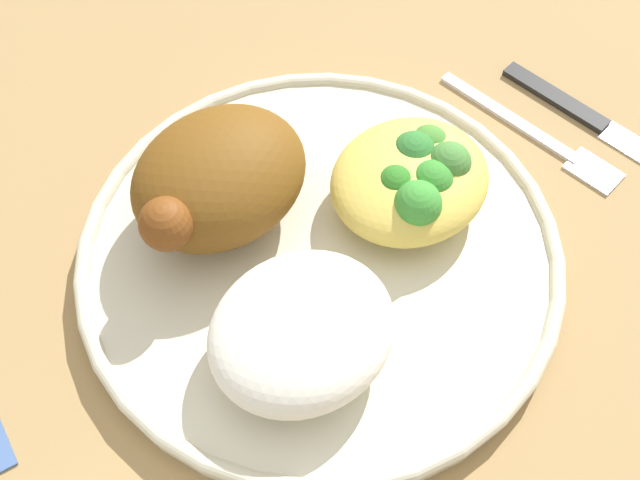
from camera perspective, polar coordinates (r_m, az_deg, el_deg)
ground_plane at (r=0.52m, az=0.00°, el=-1.71°), size 2.00×2.00×0.00m
plate at (r=0.51m, az=0.00°, el=-1.15°), size 0.29×0.29×0.02m
roasted_chicken at (r=0.50m, az=-6.80°, el=4.01°), size 0.11×0.09×0.06m
rice_pile at (r=0.45m, az=-1.22°, el=-6.03°), size 0.10×0.09×0.04m
mac_cheese_with_broccoli at (r=0.51m, az=6.21°, el=4.08°), size 0.10×0.09×0.04m
fork at (r=0.59m, az=14.09°, el=6.84°), size 0.03×0.14×0.01m
knife at (r=0.61m, az=18.24°, el=7.16°), size 0.03×0.19×0.01m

